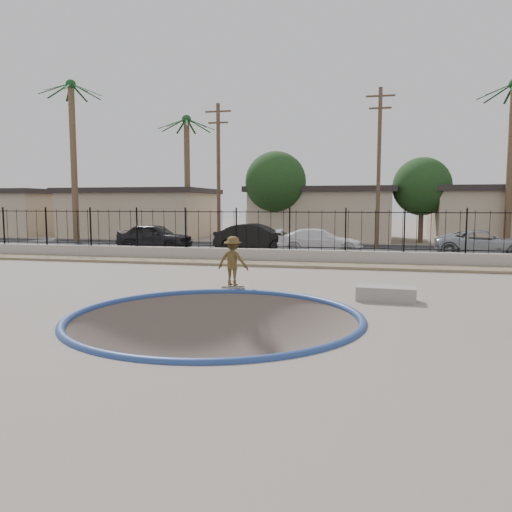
{
  "coord_description": "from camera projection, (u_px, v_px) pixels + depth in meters",
  "views": [
    {
      "loc": [
        3.49,
        -12.06,
        2.68
      ],
      "look_at": [
        0.31,
        2.0,
        1.16
      ],
      "focal_mm": 35.0,
      "sensor_mm": 36.0,
      "label": 1
    }
  ],
  "objects": [
    {
      "name": "ground",
      "position": [
        295.0,
        281.0,
        24.5
      ],
      "size": [
        120.0,
        120.0,
        2.2
      ],
      "primitive_type": "cube",
      "color": "slate",
      "rests_on": "ground"
    },
    {
      "name": "bowl_pit",
      "position": [
        215.0,
        318.0,
        11.77
      ],
      "size": [
        6.84,
        6.84,
        1.8
      ],
      "primitive_type": null,
      "color": "#52473F",
      "rests_on": "ground"
    },
    {
      "name": "coping_ring",
      "position": [
        215.0,
        318.0,
        11.77
      ],
      "size": [
        7.04,
        7.04,
        0.2
      ],
      "primitive_type": "torus",
      "color": "navy",
      "rests_on": "ground"
    },
    {
      "name": "rock_strip",
      "position": [
        285.0,
        264.0,
        21.66
      ],
      "size": [
        42.0,
        1.6,
        0.11
      ],
      "primitive_type": "cube",
      "color": "#948461",
      "rests_on": "ground"
    },
    {
      "name": "retaining_wall",
      "position": [
        289.0,
        256.0,
        22.7
      ],
      "size": [
        42.0,
        0.45,
        0.6
      ],
      "primitive_type": "cube",
      "color": "#A0968C",
      "rests_on": "ground"
    },
    {
      "name": "fence",
      "position": [
        290.0,
        230.0,
        22.58
      ],
      "size": [
        40.0,
        0.04,
        1.8
      ],
      "color": "black",
      "rests_on": "retaining_wall"
    },
    {
      "name": "street",
      "position": [
        307.0,
        249.0,
        29.23
      ],
      "size": [
        90.0,
        8.0,
        0.04
      ],
      "primitive_type": "cube",
      "color": "black",
      "rests_on": "ground"
    },
    {
      "name": "house_west_far",
      "position": [
        7.0,
        212.0,
        44.38
      ],
      "size": [
        10.6,
        8.6,
        3.9
      ],
      "color": "tan",
      "rests_on": "ground"
    },
    {
      "name": "house_west",
      "position": [
        142.0,
        212.0,
        41.53
      ],
      "size": [
        11.6,
        8.6,
        3.9
      ],
      "color": "tan",
      "rests_on": "ground"
    },
    {
      "name": "house_center",
      "position": [
        322.0,
        213.0,
        38.24
      ],
      "size": [
        10.6,
        8.6,
        3.9
      ],
      "color": "tan",
      "rests_on": "ground"
    },
    {
      "name": "palm_left",
      "position": [
        72.0,
        128.0,
        35.04
      ],
      "size": [
        2.3,
        2.3,
        11.3
      ],
      "color": "brown",
      "rests_on": "ground"
    },
    {
      "name": "palm_mid",
      "position": [
        187.0,
        150.0,
        37.52
      ],
      "size": [
        2.3,
        2.3,
        9.3
      ],
      "color": "brown",
      "rests_on": "ground"
    },
    {
      "name": "palm_right",
      "position": [
        512.0,
        128.0,
        30.69
      ],
      "size": [
        2.3,
        2.3,
        10.3
      ],
      "color": "brown",
      "rests_on": "ground"
    },
    {
      "name": "utility_pole_left",
      "position": [
        219.0,
        172.0,
        32.0
      ],
      "size": [
        1.7,
        0.24,
        9.0
      ],
      "color": "#473323",
      "rests_on": "ground"
    },
    {
      "name": "utility_pole_mid",
      "position": [
        379.0,
        165.0,
        29.78
      ],
      "size": [
        1.7,
        0.24,
        9.5
      ],
      "color": "#473323",
      "rests_on": "ground"
    },
    {
      "name": "street_tree_left",
      "position": [
        276.0,
        182.0,
        35.27
      ],
      "size": [
        4.32,
        4.32,
        6.36
      ],
      "color": "#473323",
      "rests_on": "ground"
    },
    {
      "name": "street_tree_mid",
      "position": [
        422.0,
        187.0,
        34.09
      ],
      "size": [
        3.96,
        3.96,
        5.83
      ],
      "color": "#473323",
      "rests_on": "ground"
    },
    {
      "name": "skater",
      "position": [
        233.0,
        264.0,
        15.72
      ],
      "size": [
        1.07,
        0.7,
        1.56
      ],
      "primitive_type": "imported",
      "rotation": [
        0.0,
        0.0,
        3.02
      ],
      "color": "brown",
      "rests_on": "ground"
    },
    {
      "name": "skateboard",
      "position": [
        233.0,
        287.0,
        15.79
      ],
      "size": [
        0.75,
        0.43,
        0.06
      ],
      "rotation": [
        0.0,
        0.0,
        0.36
      ],
      "color": "black",
      "rests_on": "ground"
    },
    {
      "name": "concrete_ledge",
      "position": [
        386.0,
        294.0,
        13.79
      ],
      "size": [
        1.64,
        0.8,
        0.4
      ],
      "primitive_type": "cube",
      "rotation": [
        0.0,
        0.0,
        -0.06
      ],
      "color": "gray",
      "rests_on": "ground"
    },
    {
      "name": "car_a",
      "position": [
        155.0,
        236.0,
        28.99
      ],
      "size": [
        4.46,
        1.95,
        1.49
      ],
      "primitive_type": "imported",
      "rotation": [
        0.0,
        0.0,
        1.53
      ],
      "color": "black",
      "rests_on": "street"
    },
    {
      "name": "car_b",
      "position": [
        257.0,
        238.0,
        27.61
      ],
      "size": [
        4.72,
        1.88,
        1.53
      ],
      "primitive_type": "imported",
      "rotation": [
        0.0,
        0.0,
        1.51
      ],
      "color": "black",
      "rests_on": "street"
    },
    {
      "name": "car_c",
      "position": [
        320.0,
        241.0,
        26.39
      ],
      "size": [
        4.7,
        2.23,
        1.32
      ],
      "primitive_type": "imported",
      "rotation": [
        0.0,
        0.0,
        1.65
      ],
      "color": "white",
      "rests_on": "street"
    },
    {
      "name": "car_d",
      "position": [
        483.0,
        243.0,
        25.06
      ],
      "size": [
        4.87,
        2.6,
        1.3
      ],
      "primitive_type": "imported",
      "rotation": [
        0.0,
        0.0,
        1.47
      ],
      "color": "#9DA1A6",
      "rests_on": "street"
    }
  ]
}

